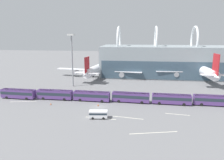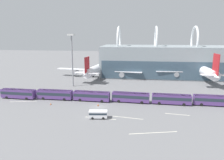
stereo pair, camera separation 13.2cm
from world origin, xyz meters
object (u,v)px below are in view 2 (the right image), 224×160
airliner_at_gate_far (202,70)px  shuttle_bus_3 (131,97)px  airliner_at_gate_near (99,69)px  shuttle_bus_2 (92,96)px  floodlight_mast (72,51)px  shuttle_bus_1 (55,94)px  shuttle_bus_4 (171,99)px  service_van_foreground (98,114)px  shuttle_bus_5 (214,100)px  shuttle_bus_0 (18,93)px  traffic_cone_0 (98,105)px  traffic_cone_1 (51,104)px

airliner_at_gate_far → shuttle_bus_3: airliner_at_gate_far is taller
airliner_at_gate_near → shuttle_bus_2: bearing=-164.1°
airliner_at_gate_near → floodlight_mast: floodlight_mast is taller
shuttle_bus_1 → shuttle_bus_4: 40.06m
service_van_foreground → airliner_at_gate_far: bearing=46.6°
airliner_at_gate_far → shuttle_bus_5: bearing=167.0°
shuttle_bus_2 → shuttle_bus_4: (26.71, -0.03, 0.00)m
airliner_at_gate_near → shuttle_bus_2: 41.29m
airliner_at_gate_far → floodlight_mast: 63.42m
shuttle_bus_0 → service_van_foreground: size_ratio=2.41×
shuttle_bus_0 → shuttle_bus_2: bearing=3.9°
airliner_at_gate_far → shuttle_bus_1: size_ratio=3.59×
shuttle_bus_5 → service_van_foreground: shuttle_bus_5 is taller
service_van_foreground → floodlight_mast: size_ratio=0.23×
shuttle_bus_4 → traffic_cone_0: 24.08m
airliner_at_gate_near → traffic_cone_0: size_ratio=70.37×
shuttle_bus_0 → shuttle_bus_4: 53.41m
airliner_at_gate_far → service_van_foreground: size_ratio=8.63×
traffic_cone_1 → traffic_cone_0: bearing=3.8°
service_van_foreground → shuttle_bus_3: bearing=55.6°
airliner_at_gate_far → traffic_cone_0: 62.44m
airliner_at_gate_far → shuttle_bus_0: airliner_at_gate_far is taller
floodlight_mast → traffic_cone_1: 29.77m
airliner_at_gate_far → shuttle_bus_5: 40.30m
shuttle_bus_4 → service_van_foreground: size_ratio=2.41×
shuttle_bus_0 → service_van_foreground: (31.93, -14.54, -0.67)m
shuttle_bus_1 → service_van_foreground: shuttle_bus_1 is taller
shuttle_bus_2 → shuttle_bus_0: bearing=-175.7°
airliner_at_gate_far → traffic_cone_0: bearing=132.1°
shuttle_bus_3 → service_van_foreground: bearing=-114.2°
shuttle_bus_3 → shuttle_bus_4: 13.36m
floodlight_mast → traffic_cone_1: (0.52, -25.70, -15.00)m
shuttle_bus_0 → shuttle_bus_5: (66.76, 0.93, 0.00)m
airliner_at_gate_near → floodlight_mast: 24.58m
shuttle_bus_3 → service_van_foreground: 17.46m
service_van_foreground → traffic_cone_1: size_ratio=8.31×
shuttle_bus_4 → traffic_cone_1: (-39.11, -5.73, -1.65)m
shuttle_bus_1 → shuttle_bus_0: bearing=-175.7°
shuttle_bus_5 → traffic_cone_0: 37.30m
shuttle_bus_4 → shuttle_bus_1: bearing=-178.3°
airliner_at_gate_near → shuttle_bus_3: 44.75m
shuttle_bus_1 → service_van_foreground: (18.58, -15.29, -0.67)m
airliner_at_gate_near → traffic_cone_0: bearing=-161.0°
shuttle_bus_4 → shuttle_bus_0: bearing=-177.4°
shuttle_bus_2 → shuttle_bus_3: 13.36m
shuttle_bus_3 → floodlight_mast: floodlight_mast is taller
shuttle_bus_2 → airliner_at_gate_near: bearing=100.8°
shuttle_bus_4 → traffic_cone_1: shuttle_bus_4 is taller
airliner_at_gate_near → airliner_at_gate_far: bearing=-82.7°
shuttle_bus_0 → airliner_at_gate_near: bearing=65.6°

